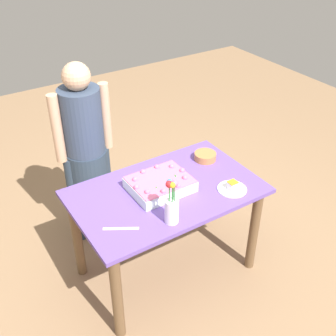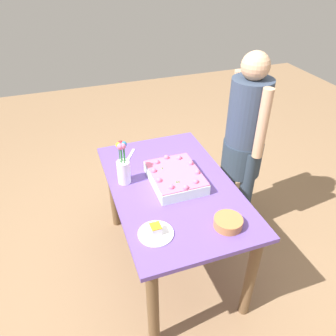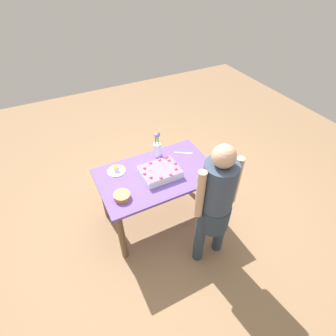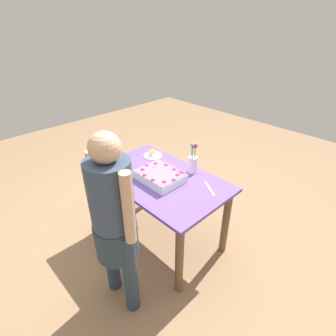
# 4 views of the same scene
# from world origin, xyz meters

# --- Properties ---
(ground_plane) EXTENTS (8.00, 8.00, 0.00)m
(ground_plane) POSITION_xyz_m (0.00, 0.00, 0.00)
(ground_plane) COLOR #937150
(dining_table) EXTENTS (1.27, 0.79, 0.75)m
(dining_table) POSITION_xyz_m (0.00, 0.00, 0.62)
(dining_table) COLOR #684AA3
(dining_table) RESTS_ON ground_plane
(sheet_cake) EXTENTS (0.40, 0.32, 0.10)m
(sheet_cake) POSITION_xyz_m (0.03, -0.03, 0.80)
(sheet_cake) COLOR white
(sheet_cake) RESTS_ON dining_table
(serving_plate_with_slice) EXTENTS (0.20, 0.20, 0.06)m
(serving_plate_with_slice) POSITION_xyz_m (-0.38, 0.24, 0.77)
(serving_plate_with_slice) COLOR white
(serving_plate_with_slice) RESTS_ON dining_table
(cake_knife) EXTENTS (0.20, 0.13, 0.00)m
(cake_knife) POSITION_xyz_m (0.44, 0.18, 0.76)
(cake_knife) COLOR silver
(cake_knife) RESTS_ON dining_table
(flower_vase) EXTENTS (0.09, 0.09, 0.31)m
(flower_vase) POSITION_xyz_m (0.14, 0.29, 0.88)
(flower_vase) COLOR white
(flower_vase) RESTS_ON dining_table
(fruit_bowl) EXTENTS (0.16, 0.16, 0.05)m
(fruit_bowl) POSITION_xyz_m (-0.45, -0.17, 0.78)
(fruit_bowl) COLOR #BB7741
(fruit_bowl) RESTS_ON dining_table
(person_standing) EXTENTS (0.45, 0.31, 1.49)m
(person_standing) POSITION_xyz_m (0.28, -0.69, 0.85)
(person_standing) COLOR #2B394A
(person_standing) RESTS_ON ground_plane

